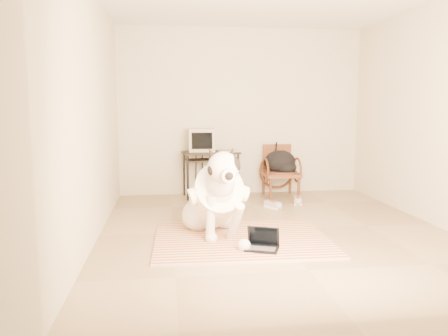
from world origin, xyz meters
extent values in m
plane|color=#8F7957|center=(0.00, 0.00, 0.00)|extent=(4.50, 4.50, 0.00)
plane|color=beige|center=(0.00, 2.25, 1.35)|extent=(4.50, 0.00, 4.50)
plane|color=beige|center=(0.00, -2.25, 1.35)|extent=(4.50, 0.00, 4.50)
plane|color=beige|center=(-2.00, 0.00, 1.35)|extent=(0.00, 4.50, 4.50)
plane|color=beige|center=(2.00, 0.00, 1.35)|extent=(0.00, 4.50, 4.50)
cube|color=#C24114|center=(-0.45, -0.95, 0.01)|extent=(1.88, 0.34, 0.02)
cube|color=#33772F|center=(-0.44, -0.66, 0.01)|extent=(1.88, 0.34, 0.02)
cube|color=#71437E|center=(-0.44, -0.37, 0.01)|extent=(1.88, 0.34, 0.02)
cube|color=gold|center=(-0.43, -0.09, 0.01)|extent=(1.88, 0.34, 0.02)
cube|color=beige|center=(-0.42, 0.20, 0.01)|extent=(1.88, 0.34, 0.02)
sphere|color=silver|center=(-0.89, 0.06, 0.18)|extent=(0.36, 0.36, 0.36)
sphere|color=silver|center=(-0.55, 0.10, 0.18)|extent=(0.36, 0.36, 0.36)
ellipsoid|color=silver|center=(-0.72, 0.07, 0.21)|extent=(0.44, 0.40, 0.36)
ellipsoid|color=silver|center=(-0.69, -0.15, 0.46)|extent=(0.54, 0.87, 0.78)
cylinder|color=white|center=(-0.69, -0.13, 0.46)|extent=(0.61, 0.75, 0.71)
sphere|color=silver|center=(-0.67, -0.38, 0.63)|extent=(0.30, 0.30, 0.30)
sphere|color=silver|center=(-0.65, -0.49, 0.82)|extent=(0.33, 0.33, 0.33)
ellipsoid|color=black|center=(-0.60, -0.48, 0.84)|extent=(0.26, 0.29, 0.24)
cylinder|color=silver|center=(-0.64, -0.63, 0.77)|extent=(0.16, 0.19, 0.14)
sphere|color=black|center=(-0.63, -0.73, 0.77)|extent=(0.08, 0.08, 0.08)
cone|color=black|center=(-0.77, -0.43, 0.95)|extent=(0.16, 0.17, 0.21)
cone|color=black|center=(-0.55, -0.41, 0.95)|extent=(0.17, 0.18, 0.21)
torus|color=silver|center=(-0.66, -0.40, 0.69)|extent=(0.31, 0.18, 0.26)
cylinder|color=silver|center=(-0.78, -0.40, 0.27)|extent=(0.11, 0.16, 0.50)
cylinder|color=silver|center=(-0.53, -0.52, 0.24)|extent=(0.15, 0.45, 0.51)
sphere|color=silver|center=(-0.78, -0.43, 0.06)|extent=(0.13, 0.13, 0.13)
sphere|color=silver|center=(-0.48, -0.75, 0.07)|extent=(0.13, 0.13, 0.13)
cone|color=black|center=(-0.77, 0.38, 0.06)|extent=(0.29, 0.49, 0.13)
cube|color=black|center=(-0.30, -0.78, 0.03)|extent=(0.38, 0.33, 0.02)
cube|color=#474749|center=(-0.31, -0.79, 0.04)|extent=(0.30, 0.22, 0.00)
cube|color=black|center=(-0.27, -0.71, 0.14)|extent=(0.33, 0.19, 0.21)
cube|color=black|center=(-0.28, -0.71, 0.14)|extent=(0.28, 0.16, 0.18)
cube|color=black|center=(-0.54, 1.98, 0.72)|extent=(0.92, 0.57, 0.03)
cube|color=black|center=(-0.54, 1.93, 0.60)|extent=(0.81, 0.46, 0.02)
cylinder|color=black|center=(-0.92, 1.74, 0.35)|extent=(0.04, 0.04, 0.70)
cylinder|color=black|center=(-0.96, 2.14, 0.35)|extent=(0.04, 0.04, 0.70)
cylinder|color=black|center=(-0.12, 1.81, 0.35)|extent=(0.04, 0.04, 0.70)
cylinder|color=black|center=(-0.16, 2.22, 0.35)|extent=(0.04, 0.04, 0.70)
cube|color=#B0A58A|center=(-0.67, 2.05, 0.91)|extent=(0.43, 0.41, 0.36)
cube|color=black|center=(-0.68, 1.86, 0.91)|extent=(0.32, 0.04, 0.26)
cube|color=#B0A58A|center=(-0.24, 1.88, 0.74)|extent=(0.38, 0.21, 0.02)
cube|color=#474749|center=(-0.32, 1.99, 0.19)|extent=(0.27, 0.43, 0.39)
cube|color=#ACACB0|center=(-0.27, 1.79, 0.19)|extent=(0.16, 0.05, 0.37)
cube|color=brown|center=(0.57, 1.83, 0.37)|extent=(0.56, 0.54, 0.06)
cylinder|color=#3D1E10|center=(0.57, 1.83, 0.40)|extent=(0.51, 0.51, 0.04)
cube|color=brown|center=(0.57, 2.07, 0.62)|extent=(0.47, 0.05, 0.41)
cylinder|color=#3D1E10|center=(0.35, 1.60, 0.17)|extent=(0.04, 0.04, 0.34)
cylinder|color=#3D1E10|center=(0.34, 2.05, 0.17)|extent=(0.04, 0.04, 0.34)
cylinder|color=#3D1E10|center=(0.80, 1.61, 0.17)|extent=(0.04, 0.04, 0.34)
cylinder|color=#3D1E10|center=(0.79, 2.06, 0.17)|extent=(0.04, 0.04, 0.34)
ellipsoid|color=black|center=(0.56, 1.85, 0.57)|extent=(0.50, 0.41, 0.37)
ellipsoid|color=black|center=(0.64, 1.74, 0.49)|extent=(0.31, 0.26, 0.21)
cube|color=white|center=(0.26, 1.08, 0.01)|extent=(0.23, 0.28, 0.02)
cube|color=gray|center=(0.26, 1.08, 0.05)|extent=(0.22, 0.27, 0.08)
cube|color=maroon|center=(0.26, 1.08, 0.08)|extent=(0.11, 0.14, 0.02)
cube|color=white|center=(0.70, 1.31, 0.01)|extent=(0.18, 0.29, 0.03)
cube|color=gray|center=(0.70, 1.31, 0.05)|extent=(0.17, 0.28, 0.09)
cube|color=maroon|center=(0.70, 1.31, 0.09)|extent=(0.08, 0.14, 0.02)
camera|label=1|loc=(-1.22, -4.89, 1.44)|focal=35.00mm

